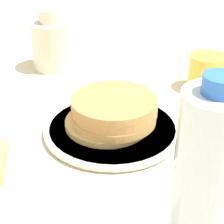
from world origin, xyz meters
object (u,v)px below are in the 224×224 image
juice_glass (206,72)px  water_bottle_near (206,182)px  cream_jug (53,43)px  pancake_stack (113,112)px  plate (112,128)px

juice_glass → water_bottle_near: (-0.34, -0.30, 0.07)m
juice_glass → cream_jug: 0.37m
pancake_stack → water_bottle_near: water_bottle_near is taller
juice_glass → water_bottle_near: size_ratio=0.35×
cream_jug → pancake_stack: bearing=-99.5°
cream_jug → water_bottle_near: 0.61m
plate → pancake_stack: size_ratio=1.52×
plate → juice_glass: size_ratio=3.06×
pancake_stack → juice_glass: (0.27, 0.03, -0.00)m
pancake_stack → cream_jug: cream_jug is taller
plate → water_bottle_near: size_ratio=1.07×
plate → cream_jug: size_ratio=1.69×
cream_jug → water_bottle_near: bearing=-102.4°
water_bottle_near → juice_glass: bearing=40.9°
plate → cream_jug: 0.33m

